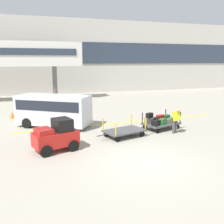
# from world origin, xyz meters

# --- Properties ---
(ground_plane) EXTENTS (120.00, 120.00, 0.00)m
(ground_plane) POSITION_xyz_m (0.00, 0.00, 0.00)
(ground_plane) COLOR #A8A08E
(apron_lead_line) EXTENTS (15.10, 1.10, 0.01)m
(apron_lead_line) POSITION_xyz_m (1.80, 7.29, 0.00)
(apron_lead_line) COLOR yellow
(apron_lead_line) RESTS_ON ground_plane
(terminal_building) EXTENTS (61.52, 2.51, 9.73)m
(terminal_building) POSITION_xyz_m (0.00, 25.98, 4.87)
(terminal_building) COLOR #BCB7AD
(terminal_building) RESTS_ON ground_plane
(jet_bridge) EXTENTS (15.25, 3.00, 6.35)m
(jet_bridge) POSITION_xyz_m (-7.00, 19.99, 4.99)
(jet_bridge) COLOR silver
(jet_bridge) RESTS_ON ground_plane
(baggage_tug) EXTENTS (2.33, 1.72, 1.58)m
(baggage_tug) POSITION_xyz_m (-3.42, 2.89, 0.75)
(baggage_tug) COLOR red
(baggage_tug) RESTS_ON ground_plane
(baggage_cart_lead) EXTENTS (3.08, 1.99, 1.10)m
(baggage_cart_lead) POSITION_xyz_m (0.57, 4.07, 0.35)
(baggage_cart_lead) COLOR #4C4C4F
(baggage_cart_lead) RESTS_ON ground_plane
(baggage_cart_middle) EXTENTS (3.08, 1.99, 1.10)m
(baggage_cart_middle) POSITION_xyz_m (3.39, 4.94, 0.51)
(baggage_cart_middle) COLOR #4C4C4F
(baggage_cart_middle) RESTS_ON ground_plane
(baggage_handler) EXTENTS (0.49, 0.51, 1.56)m
(baggage_handler) POSITION_xyz_m (3.80, 3.74, 0.87)
(baggage_handler) COLOR #4C4C4C
(baggage_handler) RESTS_ON ground_plane
(shuttle_van) EXTENTS (5.05, 4.23, 2.10)m
(shuttle_van) POSITION_xyz_m (-3.07, 7.74, 1.23)
(shuttle_van) COLOR silver
(shuttle_van) RESTS_ON ground_plane
(safety_cone_near) EXTENTS (0.36, 0.36, 0.55)m
(safety_cone_near) POSITION_xyz_m (-5.89, 11.22, 0.28)
(safety_cone_near) COLOR orange
(safety_cone_near) RESTS_ON ground_plane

